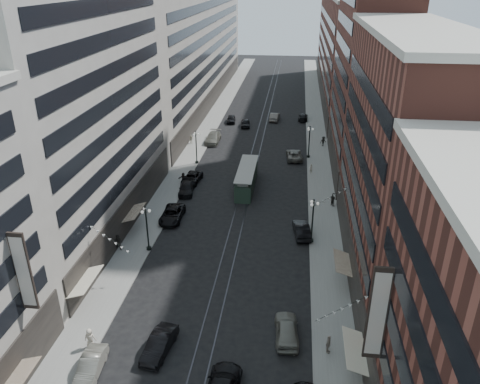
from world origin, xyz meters
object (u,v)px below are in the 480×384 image
at_px(car_4, 287,330).
at_px(car_extra_0, 186,188).
at_px(pedestrian_4, 328,344).
at_px(car_14, 275,117).
at_px(pedestrian_2, 119,243).
at_px(pedestrian_9, 323,141).
at_px(car_11, 294,155).
at_px(car_2, 172,214).
at_px(car_12, 303,117).
at_px(pedestrian_8, 311,169).
at_px(lamppost_se_mid, 309,141).
at_px(pedestrian_7, 333,199).
at_px(car_10, 302,230).
at_px(lamppost_se_far, 313,219).
at_px(pedestrian_extra_1, 354,355).
at_px(car_8, 213,138).
at_px(car_13, 245,123).
at_px(car_1, 91,366).
at_px(lamppost_sw_mid, 196,146).
at_px(car_9, 231,119).
at_px(pedestrian_6, 191,139).
at_px(pedestrian_1, 90,338).
at_px(car_7, 192,178).
at_px(streetcar, 247,179).
at_px(pedestrian_5, 183,178).
at_px(car_5, 159,344).

height_order(car_4, car_extra_0, car_4).
bearing_deg(pedestrian_4, car_14, 25.81).
xyz_separation_m(pedestrian_2, pedestrian_9, (24.45, 38.58, -0.04)).
bearing_deg(car_11, car_2, 52.05).
height_order(car_12, pedestrian_8, pedestrian_8).
distance_m(lamppost_se_mid, pedestrian_7, 18.51).
relative_size(car_10, car_12, 1.01).
relative_size(lamppost_se_far, car_14, 1.10).
bearing_deg(pedestrian_extra_1, car_8, -53.35).
distance_m(lamppost_se_far, car_11, 27.40).
distance_m(pedestrian_2, pedestrian_extra_1, 28.51).
height_order(car_13, pedestrian_7, pedestrian_7).
xyz_separation_m(car_12, car_13, (-11.77, -6.34, 0.05)).
xyz_separation_m(car_2, pedestrian_2, (-4.10, -8.09, 0.34)).
height_order(pedestrian_4, car_13, pedestrian_4).
height_order(car_1, pedestrian_extra_1, pedestrian_extra_1).
distance_m(lamppost_sw_mid, car_9, 24.52).
distance_m(car_9, car_10, 48.12).
distance_m(car_14, pedestrian_6, 22.56).
distance_m(pedestrian_1, car_7, 35.03).
distance_m(lamppost_se_far, pedestrian_2, 22.26).
relative_size(pedestrian_1, pedestrian_2, 0.98).
relative_size(streetcar, pedestrian_1, 5.91).
bearing_deg(pedestrian_5, car_12, 44.71).
bearing_deg(lamppost_se_mid, pedestrian_9, 65.42).
relative_size(streetcar, pedestrian_4, 6.59).
distance_m(lamppost_se_mid, car_7, 21.74).
relative_size(car_10, pedestrian_8, 3.08).
distance_m(pedestrian_1, pedestrian_extra_1, 21.72).
bearing_deg(pedestrian_5, pedestrian_4, -77.75).
distance_m(lamppost_sw_mid, car_14, 29.36).
distance_m(car_2, car_13, 41.38).
bearing_deg(car_11, pedestrian_2, 53.48).
height_order(pedestrian_5, pedestrian_extra_1, pedestrian_extra_1).
bearing_deg(pedestrian_1, lamppost_sw_mid, -98.53).
relative_size(car_2, pedestrian_extra_1, 3.15).
bearing_deg(pedestrian_extra_1, car_10, -63.13).
relative_size(car_9, car_10, 0.89).
bearing_deg(lamppost_se_mid, car_13, 127.27).
bearing_deg(car_11, pedestrian_5, 32.33).
height_order(streetcar, car_4, streetcar).
bearing_deg(car_2, lamppost_se_mid, 53.48).
height_order(lamppost_se_mid, car_extra_0, lamppost_se_mid).
xyz_separation_m(lamppost_sw_mid, car_13, (5.76, 21.62, -2.35)).
xyz_separation_m(lamppost_se_far, car_4, (-2.40, -16.22, -2.25)).
distance_m(car_14, pedestrian_8, 29.99).
xyz_separation_m(car_5, car_7, (-4.74, 34.67, -0.09)).
bearing_deg(lamppost_se_mid, car_5, -105.24).
bearing_deg(pedestrian_7, lamppost_se_mid, -27.52).
bearing_deg(car_13, lamppost_sw_mid, -111.22).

